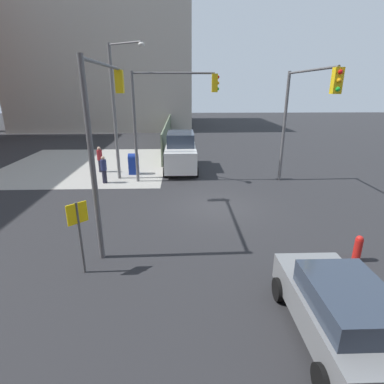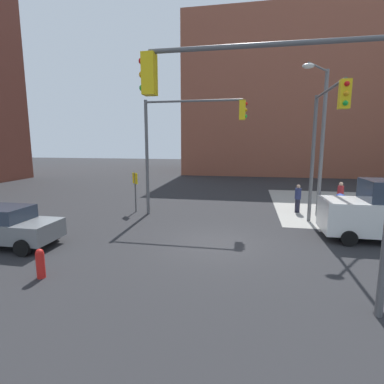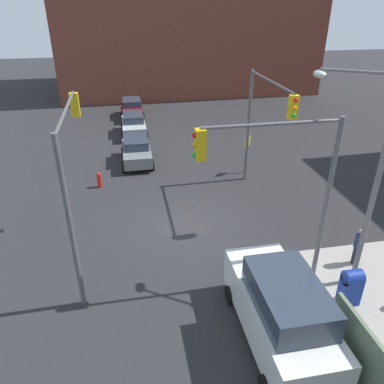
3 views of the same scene
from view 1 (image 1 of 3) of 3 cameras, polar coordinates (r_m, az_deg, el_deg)
ground_plane at (r=14.89m, az=4.75°, el=-2.87°), size 120.00×120.00×0.00m
sidewalk_corner at (r=24.50m, az=-19.27°, el=4.96°), size 12.00×12.00×0.01m
construction_fence at (r=32.84m, az=-4.58°, el=11.47°), size 21.62×0.12×2.40m
building_loft_east at (r=50.96m, az=-15.19°, el=22.25°), size 20.00×24.00×17.69m
traffic_signal_nw_corner at (r=11.77m, az=-16.22°, el=13.92°), size 5.70×0.36×6.50m
traffic_signal_se_corner at (r=17.05m, az=20.11°, el=15.02°), size 6.07×0.36×6.50m
traffic_signal_ne_corner at (r=18.25m, az=-4.88°, el=16.08°), size 0.36×5.08×6.50m
street_lamp_corner at (r=19.11m, az=-13.92°, el=16.03°), size 1.69×2.29×8.00m
warning_sign_two_way at (r=9.71m, az=-20.75°, el=-6.04°), size 0.48×0.48×2.40m
mailbox_blue at (r=20.74m, az=-11.07°, el=5.41°), size 0.56×0.64×1.43m
fire_hydrant at (r=11.67m, az=29.05°, el=-9.30°), size 0.26×0.26×0.94m
sedan_gray at (r=7.98m, az=26.41°, el=-19.49°), size 4.02×2.02×1.62m
van_white_delivery at (r=21.46m, az=-2.16°, el=7.62°), size 5.40×2.32×2.62m
pedestrian_crossing at (r=21.79m, az=-17.13°, el=6.04°), size 0.36×0.36×1.79m
pedestrian_waiting at (r=19.13m, az=-16.44°, el=4.18°), size 0.36×0.36×1.69m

